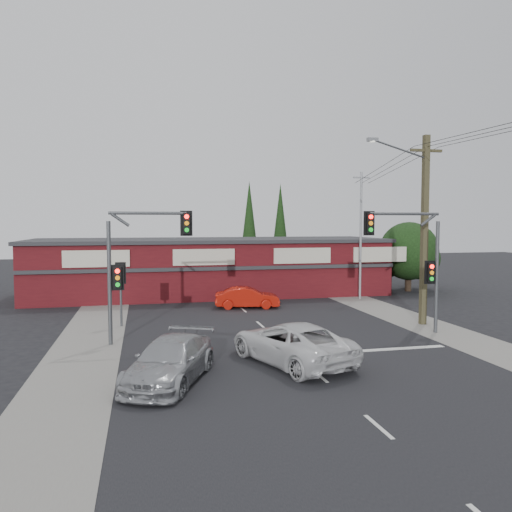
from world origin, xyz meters
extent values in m
plane|color=black|center=(0.00, 0.00, 0.00)|extent=(120.00, 120.00, 0.00)
cube|color=black|center=(0.00, 5.00, 0.01)|extent=(14.00, 70.00, 0.01)
cube|color=gray|center=(-8.50, 5.00, 0.01)|extent=(3.00, 70.00, 0.02)
cube|color=gray|center=(8.50, 5.00, 0.01)|extent=(3.00, 70.00, 0.02)
cube|color=silver|center=(3.50, -1.50, 0.01)|extent=(6.50, 0.35, 0.01)
imported|color=silver|center=(-0.50, -2.51, 0.79)|extent=(4.40, 6.25, 1.58)
imported|color=#A0A2A5|center=(-5.19, -3.86, 0.74)|extent=(3.91, 5.49, 1.48)
imported|color=#B7180B|center=(0.40, 10.10, 0.67)|extent=(4.24, 2.06, 1.34)
cube|color=silver|center=(0.00, -8.88, 0.01)|extent=(0.12, 1.60, 0.01)
cube|color=silver|center=(0.00, -4.32, 0.01)|extent=(0.12, 1.60, 0.01)
cube|color=silver|center=(0.00, 0.24, 0.01)|extent=(0.12, 1.60, 0.01)
cube|color=silver|center=(0.00, 4.80, 0.01)|extent=(0.12, 1.60, 0.01)
cube|color=silver|center=(0.00, 9.36, 0.01)|extent=(0.12, 1.60, 0.01)
cube|color=silver|center=(0.00, 13.92, 0.01)|extent=(0.12, 1.60, 0.01)
cube|color=silver|center=(0.00, 18.48, 0.01)|extent=(0.12, 1.60, 0.01)
cube|color=silver|center=(0.00, 23.04, 0.01)|extent=(0.12, 1.60, 0.01)
cube|color=silver|center=(0.00, 27.60, 0.01)|extent=(0.12, 1.60, 0.01)
cube|color=silver|center=(0.00, 32.16, 0.01)|extent=(0.12, 1.60, 0.01)
cube|color=#470E13|center=(-1.00, 17.00, 2.00)|extent=(26.00, 8.00, 4.00)
cube|color=#2D2D30|center=(-1.00, 17.00, 4.10)|extent=(26.40, 8.40, 0.25)
cube|color=beige|center=(-9.00, 12.95, 3.10)|extent=(4.20, 0.12, 1.10)
cube|color=beige|center=(-2.00, 12.95, 3.10)|extent=(4.20, 0.12, 1.10)
cube|color=beige|center=(5.00, 12.95, 3.10)|extent=(4.20, 0.12, 1.10)
cube|color=beige|center=(11.00, 12.95, 3.10)|extent=(4.20, 0.12, 1.10)
cube|color=#2D2D30|center=(-1.00, 12.90, 2.30)|extent=(26.00, 0.15, 0.25)
cylinder|color=#2D2116|center=(14.50, 15.00, 0.90)|extent=(0.50, 0.50, 1.80)
sphere|color=black|center=(14.50, 15.00, 3.20)|extent=(4.60, 4.60, 4.60)
sphere|color=black|center=(16.00, 16.00, 2.50)|extent=(3.40, 3.40, 3.40)
sphere|color=black|center=(13.20, 16.40, 2.30)|extent=(2.80, 2.80, 2.80)
cylinder|color=#2D2116|center=(3.50, 24.00, 1.00)|extent=(0.24, 0.24, 2.00)
cone|color=black|center=(3.50, 24.00, 5.50)|extent=(1.80, 1.80, 7.50)
cylinder|color=#2D2116|center=(7.00, 26.00, 1.00)|extent=(0.24, 0.24, 2.00)
cone|color=black|center=(7.00, 26.00, 5.50)|extent=(1.80, 1.80, 7.50)
cylinder|color=#47494C|center=(-7.50, 2.00, 2.75)|extent=(0.18, 0.18, 5.50)
cylinder|color=#47494C|center=(-5.80, 2.00, 5.85)|extent=(3.40, 0.14, 0.14)
cylinder|color=#47494C|center=(-6.99, 2.00, 5.55)|extent=(0.82, 0.14, 0.63)
cube|color=black|center=(-4.10, 2.00, 5.40)|extent=(0.32, 0.22, 0.95)
cube|color=black|center=(-4.10, 2.07, 5.40)|extent=(0.55, 0.04, 1.15)
cylinder|color=#FF0C07|center=(-4.10, 1.87, 5.70)|extent=(0.20, 0.06, 0.20)
cylinder|color=orange|center=(-4.10, 1.87, 5.40)|extent=(0.20, 0.06, 0.20)
cylinder|color=#0CE526|center=(-4.10, 1.87, 5.10)|extent=(0.20, 0.06, 0.20)
cube|color=black|center=(-7.15, 2.00, 3.00)|extent=(0.32, 0.22, 0.95)
cube|color=black|center=(-7.15, 2.07, 3.00)|extent=(0.55, 0.04, 1.15)
cylinder|color=#FF0C07|center=(-7.15, 1.87, 3.30)|extent=(0.20, 0.06, 0.20)
cylinder|color=orange|center=(-7.15, 1.87, 3.00)|extent=(0.20, 0.06, 0.20)
cylinder|color=#0CE526|center=(-7.15, 1.87, 2.70)|extent=(0.20, 0.06, 0.20)
cylinder|color=#47494C|center=(8.00, 1.00, 2.75)|extent=(0.18, 0.18, 5.50)
cylinder|color=#47494C|center=(6.20, 1.00, 5.85)|extent=(3.60, 0.14, 0.14)
cylinder|color=#47494C|center=(7.46, 1.00, 5.55)|extent=(0.82, 0.14, 0.63)
cube|color=black|center=(4.40, 1.00, 5.40)|extent=(0.32, 0.22, 0.95)
cube|color=black|center=(4.40, 1.07, 5.40)|extent=(0.55, 0.04, 1.15)
cylinder|color=#FF0C07|center=(4.40, 0.87, 5.70)|extent=(0.20, 0.06, 0.20)
cylinder|color=orange|center=(4.40, 0.87, 5.40)|extent=(0.20, 0.06, 0.20)
cylinder|color=#0CE526|center=(4.40, 0.87, 5.10)|extent=(0.20, 0.06, 0.20)
cube|color=black|center=(7.65, 1.00, 3.00)|extent=(0.32, 0.22, 0.95)
cube|color=black|center=(7.65, 1.07, 3.00)|extent=(0.55, 0.04, 1.15)
cylinder|color=#FF0C07|center=(7.65, 0.87, 3.30)|extent=(0.20, 0.06, 0.20)
cylinder|color=orange|center=(7.65, 0.87, 3.00)|extent=(0.20, 0.06, 0.20)
cylinder|color=#0CE526|center=(7.65, 0.87, 2.70)|extent=(0.20, 0.06, 0.20)
cylinder|color=#47494C|center=(-7.20, 6.00, 1.50)|extent=(0.12, 0.12, 3.00)
cube|color=black|center=(-7.20, 6.00, 2.80)|extent=(0.32, 0.22, 0.95)
cube|color=black|center=(-7.20, 6.07, 2.80)|extent=(0.55, 0.04, 1.15)
cylinder|color=#FF0C07|center=(-7.20, 5.87, 3.10)|extent=(0.20, 0.06, 0.20)
cylinder|color=orange|center=(-7.20, 5.87, 2.80)|extent=(0.20, 0.06, 0.20)
cylinder|color=#0CE526|center=(-7.20, 5.87, 2.50)|extent=(0.20, 0.06, 0.20)
cube|color=#4A442A|center=(8.50, 3.00, 5.00)|extent=(0.30, 0.30, 10.00)
cube|color=#4A442A|center=(8.50, 3.00, 9.20)|extent=(1.80, 0.14, 0.14)
cylinder|color=#47494C|center=(6.90, 2.85, 9.20)|extent=(3.23, 0.39, 0.89)
cube|color=slate|center=(5.30, 2.70, 9.60)|extent=(0.55, 0.25, 0.18)
cylinder|color=silver|center=(5.30, 2.70, 9.50)|extent=(0.28, 0.28, 0.05)
cylinder|color=gray|center=(9.00, 12.00, 4.50)|extent=(0.16, 0.16, 9.00)
cube|color=gray|center=(9.00, 12.00, 8.60)|extent=(1.20, 0.10, 0.10)
cylinder|color=black|center=(8.15, 7.50, 8.80)|extent=(0.73, 9.01, 1.22)
cylinder|color=black|center=(8.75, 7.50, 8.80)|extent=(0.52, 9.00, 1.22)
cylinder|color=black|center=(9.34, 7.50, 8.80)|extent=(0.31, 9.00, 1.22)
camera|label=1|loc=(-6.03, -20.75, 5.41)|focal=35.00mm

